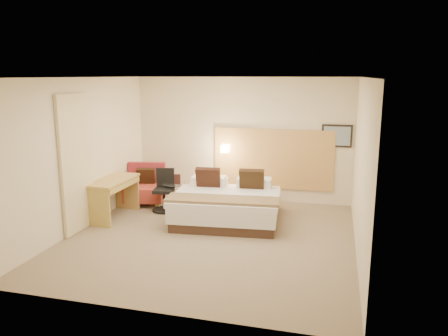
% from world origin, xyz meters
% --- Properties ---
extents(floor, '(4.80, 5.00, 0.02)m').
position_xyz_m(floor, '(0.00, 0.00, -0.01)').
color(floor, '#7F6D56').
rests_on(floor, ground).
extents(ceiling, '(4.80, 5.00, 0.02)m').
position_xyz_m(ceiling, '(0.00, 0.00, 2.71)').
color(ceiling, white).
rests_on(ceiling, floor).
extents(wall_back, '(4.80, 0.02, 2.70)m').
position_xyz_m(wall_back, '(0.00, 2.51, 1.35)').
color(wall_back, beige).
rests_on(wall_back, floor).
extents(wall_front, '(4.80, 0.02, 2.70)m').
position_xyz_m(wall_front, '(0.00, -2.51, 1.35)').
color(wall_front, beige).
rests_on(wall_front, floor).
extents(wall_left, '(0.02, 5.00, 2.70)m').
position_xyz_m(wall_left, '(-2.41, 0.00, 1.35)').
color(wall_left, beige).
rests_on(wall_left, floor).
extents(wall_right, '(0.02, 5.00, 2.70)m').
position_xyz_m(wall_right, '(2.41, 0.00, 1.35)').
color(wall_right, beige).
rests_on(wall_right, floor).
extents(headboard_panel, '(2.60, 0.04, 1.30)m').
position_xyz_m(headboard_panel, '(0.70, 2.47, 0.95)').
color(headboard_panel, '#BD8949').
rests_on(headboard_panel, wall_back).
extents(art_frame, '(0.62, 0.03, 0.47)m').
position_xyz_m(art_frame, '(2.02, 2.48, 1.50)').
color(art_frame, black).
rests_on(art_frame, wall_back).
extents(art_canvas, '(0.54, 0.01, 0.39)m').
position_xyz_m(art_canvas, '(2.02, 2.46, 1.50)').
color(art_canvas, '#758DA2').
rests_on(art_canvas, wall_back).
extents(lamp_arm, '(0.02, 0.12, 0.02)m').
position_xyz_m(lamp_arm, '(-0.35, 2.42, 1.15)').
color(lamp_arm, silver).
rests_on(lamp_arm, wall_back).
extents(lamp_shade, '(0.15, 0.15, 0.15)m').
position_xyz_m(lamp_shade, '(-0.35, 2.36, 1.15)').
color(lamp_shade, '#FFEDC6').
rests_on(lamp_shade, wall_back).
extents(curtain, '(0.06, 0.90, 2.42)m').
position_xyz_m(curtain, '(-2.36, -0.25, 1.22)').
color(curtain, beige).
rests_on(curtain, wall_left).
extents(bottle_a, '(0.07, 0.07, 0.19)m').
position_xyz_m(bottle_a, '(-1.27, 1.45, 0.63)').
color(bottle_a, '#94B5E5').
rests_on(bottle_a, side_table).
extents(bottle_b, '(0.07, 0.07, 0.19)m').
position_xyz_m(bottle_b, '(-1.21, 1.50, 0.63)').
color(bottle_b, '#789BB9').
rests_on(bottle_b, side_table).
extents(menu_folder, '(0.13, 0.07, 0.21)m').
position_xyz_m(menu_folder, '(-1.11, 1.40, 0.64)').
color(menu_folder, '#361916').
rests_on(menu_folder, side_table).
extents(bed, '(2.13, 2.09, 0.96)m').
position_xyz_m(bed, '(0.05, 1.02, 0.31)').
color(bed, '#38251C').
rests_on(bed, floor).
extents(lounge_chair, '(0.95, 0.87, 0.86)m').
position_xyz_m(lounge_chair, '(-1.94, 1.62, 0.34)').
color(lounge_chair, '#A0794B').
rests_on(lounge_chair, floor).
extents(side_table, '(0.56, 0.56, 0.53)m').
position_xyz_m(side_table, '(-1.20, 1.42, 0.30)').
color(side_table, silver).
rests_on(side_table, floor).
extents(desk, '(0.59, 1.24, 0.77)m').
position_xyz_m(desk, '(-2.11, 0.57, 0.61)').
color(desk, tan).
rests_on(desk, floor).
extents(desk_chair, '(0.55, 0.55, 0.86)m').
position_xyz_m(desk_chair, '(-1.34, 1.24, 0.35)').
color(desk_chair, black).
rests_on(desk_chair, floor).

